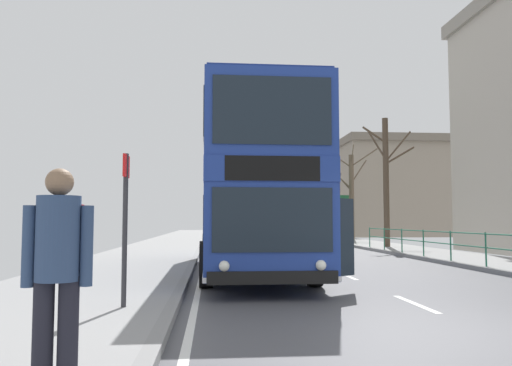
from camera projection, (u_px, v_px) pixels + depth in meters
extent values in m
cube|color=#4E4E53|center=(493.00, 338.00, 6.75)|extent=(8.40, 140.00, 0.06)
cube|color=silver|center=(415.00, 304.00, 9.34)|extent=(0.12, 2.00, 0.00)
cube|color=silver|center=(347.00, 276.00, 14.11)|extent=(0.12, 2.00, 0.00)
cube|color=silver|center=(313.00, 262.00, 18.88)|extent=(0.12, 2.00, 0.00)
cube|color=silver|center=(293.00, 253.00, 23.65)|extent=(0.12, 2.00, 0.00)
cube|color=silver|center=(279.00, 248.00, 28.42)|extent=(0.12, 2.00, 0.00)
cube|color=silver|center=(270.00, 244.00, 33.19)|extent=(0.12, 2.00, 0.00)
cube|color=silver|center=(263.00, 241.00, 37.96)|extent=(0.12, 2.00, 0.00)
cube|color=silver|center=(257.00, 239.00, 42.73)|extent=(0.12, 2.00, 0.00)
cube|color=silver|center=(253.00, 237.00, 47.50)|extent=(0.12, 2.00, 0.00)
cube|color=silver|center=(249.00, 236.00, 52.27)|extent=(0.12, 2.00, 0.00)
cube|color=silver|center=(246.00, 234.00, 57.04)|extent=(0.12, 2.00, 0.00)
cube|color=silver|center=(188.00, 341.00, 6.43)|extent=(0.12, 133.00, 0.00)
cube|color=gray|center=(159.00, 336.00, 6.40)|extent=(0.20, 140.00, 0.14)
cube|color=navy|center=(250.00, 228.00, 14.84)|extent=(2.66, 10.57, 1.88)
cube|color=navy|center=(250.00, 187.00, 14.93)|extent=(2.67, 10.62, 0.49)
cube|color=navy|center=(250.00, 149.00, 15.01)|extent=(2.66, 10.57, 1.71)
cube|color=navy|center=(250.00, 118.00, 15.07)|extent=(2.58, 10.25, 0.08)
cube|color=#19232D|center=(273.00, 220.00, 9.60)|extent=(2.25, 0.05, 1.20)
cube|color=black|center=(273.00, 168.00, 9.67)|extent=(1.79, 0.05, 0.47)
cube|color=#19232D|center=(273.00, 110.00, 9.75)|extent=(2.25, 0.05, 1.30)
cube|color=black|center=(273.00, 278.00, 9.52)|extent=(2.43, 0.10, 0.24)
cube|color=silver|center=(250.00, 259.00, 14.78)|extent=(2.68, 10.62, 0.10)
cube|color=#19232D|center=(293.00, 219.00, 15.24)|extent=(0.09, 8.23, 0.98)
cube|color=#19232D|center=(294.00, 147.00, 15.13)|extent=(0.11, 9.49, 1.03)
cube|color=#19232D|center=(205.00, 219.00, 15.00)|extent=(0.09, 8.23, 0.98)
cube|color=#19232D|center=(205.00, 145.00, 14.90)|extent=(0.11, 9.49, 1.03)
sphere|color=white|center=(321.00, 265.00, 9.61)|extent=(0.20, 0.20, 0.20)
sphere|color=white|center=(224.00, 266.00, 9.45)|extent=(0.20, 0.20, 0.20)
cube|color=#19232D|center=(341.00, 237.00, 10.78)|extent=(0.67, 0.50, 1.61)
cube|color=black|center=(322.00, 237.00, 11.05)|extent=(0.11, 0.90, 1.61)
cylinder|color=black|center=(314.00, 263.00, 11.85)|extent=(0.31, 1.04, 1.04)
cylinder|color=black|center=(206.00, 264.00, 11.62)|extent=(0.31, 1.04, 1.04)
cylinder|color=black|center=(277.00, 248.00, 18.25)|extent=(0.31, 1.04, 1.04)
cylinder|color=black|center=(207.00, 249.00, 18.02)|extent=(0.31, 1.04, 1.04)
cube|color=#19512D|center=(311.00, 218.00, 35.45)|extent=(2.75, 9.93, 2.69)
cube|color=#19232D|center=(293.00, 213.00, 35.34)|extent=(0.25, 8.39, 1.29)
cube|color=#19232D|center=(329.00, 213.00, 35.62)|extent=(0.25, 8.39, 1.29)
cube|color=#19232D|center=(297.00, 215.00, 40.38)|extent=(2.13, 0.09, 1.62)
cylinder|color=black|center=(286.00, 235.00, 38.14)|extent=(0.31, 0.97, 0.96)
cylinder|color=black|center=(318.00, 234.00, 38.40)|extent=(0.31, 0.97, 0.96)
cylinder|color=black|center=(303.00, 237.00, 32.13)|extent=(0.31, 0.97, 0.96)
cylinder|color=black|center=(340.00, 237.00, 32.39)|extent=(0.31, 0.97, 0.96)
cylinder|color=#236B4C|center=(486.00, 249.00, 15.40)|extent=(0.05, 0.05, 1.01)
cylinder|color=#236B4C|center=(451.00, 246.00, 17.68)|extent=(0.05, 0.05, 1.01)
cylinder|color=#236B4C|center=(423.00, 243.00, 19.96)|extent=(0.05, 0.05, 1.01)
cylinder|color=#236B4C|center=(402.00, 241.00, 22.24)|extent=(0.05, 0.05, 1.01)
cylinder|color=#236B4C|center=(384.00, 239.00, 24.52)|extent=(0.05, 0.05, 1.01)
cylinder|color=#236B4C|center=(370.00, 237.00, 26.80)|extent=(0.05, 0.05, 1.01)
cylinder|color=#236B4C|center=(485.00, 234.00, 15.43)|extent=(0.04, 22.94, 0.04)
cylinder|color=#236B4C|center=(486.00, 248.00, 15.40)|extent=(0.04, 22.94, 0.04)
cylinder|color=black|center=(68.00, 335.00, 4.07)|extent=(0.17, 0.17, 0.92)
cylinder|color=black|center=(43.00, 336.00, 4.04)|extent=(0.17, 0.17, 0.92)
cylinder|color=navy|center=(58.00, 238.00, 4.11)|extent=(0.37, 0.37, 0.67)
cylinder|color=navy|center=(87.00, 246.00, 4.14)|extent=(0.11, 0.11, 0.64)
cylinder|color=navy|center=(29.00, 246.00, 4.07)|extent=(0.11, 0.11, 0.64)
sphere|color=#84664C|center=(60.00, 182.00, 4.14)|extent=(0.24, 0.24, 0.22)
cube|color=maroon|center=(65.00, 235.00, 4.36)|extent=(0.29, 0.20, 0.51)
cylinder|color=#2D2D33|center=(125.00, 229.00, 8.24)|extent=(0.08, 0.08, 2.43)
cube|color=red|center=(126.00, 166.00, 8.34)|extent=(0.04, 0.44, 0.36)
cylinder|color=#4C3D2D|center=(386.00, 182.00, 27.40)|extent=(0.31, 0.31, 6.81)
cylinder|color=#4C3D2D|center=(385.00, 141.00, 28.20)|extent=(0.50, 1.30, 0.79)
cylinder|color=#4C3D2D|center=(374.00, 135.00, 27.87)|extent=(1.13, 0.79, 1.01)
cylinder|color=#4C3D2D|center=(377.00, 145.00, 27.49)|extent=(1.03, 0.12, 1.58)
cylinder|color=#4C3D2D|center=(400.00, 155.00, 27.61)|extent=(1.65, 0.21, 1.00)
cylinder|color=#4C3D2D|center=(398.00, 147.00, 27.59)|extent=(1.45, 0.10, 1.68)
cylinder|color=brown|center=(338.00, 196.00, 42.20)|extent=(0.41, 0.41, 6.71)
cylinder|color=brown|center=(339.00, 180.00, 41.71)|extent=(0.15, 1.26, 1.06)
cylinder|color=brown|center=(326.00, 179.00, 41.98)|extent=(2.09, 0.56, 1.13)
cylinder|color=brown|center=(332.00, 155.00, 42.16)|extent=(1.10, 0.56, 1.78)
cylinder|color=brown|center=(337.00, 165.00, 41.76)|extent=(0.48, 1.30, 0.81)
cylinder|color=brown|center=(332.00, 186.00, 41.73)|extent=(1.35, 1.09, 1.02)
cylinder|color=brown|center=(334.00, 169.00, 42.93)|extent=(0.37, 1.23, 1.12)
cylinder|color=brown|center=(352.00, 197.00, 36.88)|extent=(0.36, 0.36, 6.07)
cylinder|color=brown|center=(342.00, 161.00, 36.94)|extent=(1.44, 0.24, 0.96)
cylinder|color=brown|center=(344.00, 182.00, 37.12)|extent=(1.05, 0.49, 1.09)
cylinder|color=brown|center=(352.00, 155.00, 36.59)|extent=(0.16, 1.08, 1.35)
cylinder|color=brown|center=(364.00, 158.00, 36.49)|extent=(1.61, 1.41, 1.19)
cylinder|color=brown|center=(351.00, 182.00, 37.47)|extent=(0.34, 1.08, 1.61)
cylinder|color=brown|center=(359.00, 172.00, 37.02)|extent=(1.17, 0.18, 1.70)
cylinder|color=brown|center=(343.00, 181.00, 37.58)|extent=(1.03, 1.42, 1.55)
cube|color=gray|center=(378.00, 194.00, 55.82)|extent=(10.32, 17.91, 8.77)
cube|color=#6D6357|center=(377.00, 150.00, 56.16)|extent=(10.73, 18.63, 0.70)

